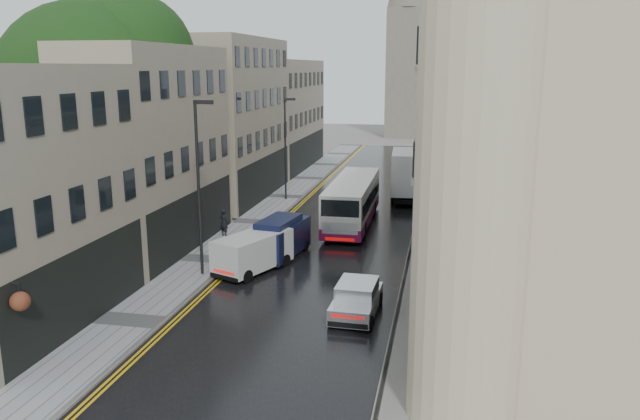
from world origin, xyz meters
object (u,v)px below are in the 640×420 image
at_px(tree_near, 91,125).
at_px(silver_hatchback, 331,308).
at_px(cream_bus, 328,212).
at_px(white_van, 220,257).
at_px(navy_van, 254,243).
at_px(tree_far, 192,119).
at_px(lamp_post_far, 285,150).
at_px(white_lorry, 393,179).
at_px(lamp_post_near, 199,190).
at_px(pedestrian, 224,222).

relative_size(tree_near, silver_hatchback, 3.66).
height_order(cream_bus, white_van, cream_bus).
relative_size(cream_bus, navy_van, 2.40).
distance_m(tree_far, lamp_post_far, 7.23).
bearing_deg(white_lorry, lamp_post_far, 179.31).
bearing_deg(lamp_post_far, navy_van, -87.97).
height_order(silver_hatchback, lamp_post_near, lamp_post_near).
bearing_deg(lamp_post_near, cream_bus, 63.47).
height_order(tree_near, navy_van, tree_near).
distance_m(pedestrian, lamp_post_far, 11.47).
relative_size(cream_bus, silver_hatchback, 2.81).
distance_m(navy_van, lamp_post_near, 4.36).
height_order(cream_bus, white_lorry, white_lorry).
relative_size(white_lorry, white_van, 1.69).
xyz_separation_m(tree_near, tree_far, (0.30, 13.00, -0.72)).
distance_m(tree_far, cream_bus, 14.61).
height_order(white_lorry, lamp_post_far, lamp_post_far).
bearing_deg(cream_bus, silver_hatchback, -79.34).
xyz_separation_m(silver_hatchback, navy_van, (-5.35, 7.00, 0.42)).
bearing_deg(white_lorry, tree_far, -175.31).
relative_size(pedestrian, lamp_post_far, 0.22).
bearing_deg(silver_hatchback, cream_bus, 103.44).
distance_m(navy_van, pedestrian, 5.55).
relative_size(silver_hatchback, white_van, 0.88).
distance_m(cream_bus, pedestrian, 6.23).
bearing_deg(cream_bus, tree_near, -155.85).
bearing_deg(cream_bus, lamp_post_far, 117.76).
relative_size(tree_near, tree_far, 1.11).
distance_m(cream_bus, lamp_post_near, 10.21).
height_order(tree_near, lamp_post_far, tree_near).
height_order(tree_far, lamp_post_far, tree_far).
height_order(white_van, pedestrian, white_van).
bearing_deg(lamp_post_near, lamp_post_far, 92.63).
relative_size(silver_hatchback, lamp_post_near, 0.45).
relative_size(white_lorry, pedestrian, 4.37).
height_order(navy_van, pedestrian, navy_van).
distance_m(tree_far, navy_van, 17.23).
xyz_separation_m(tree_far, lamp_post_far, (6.63, 1.71, -2.32)).
bearing_deg(lamp_post_near, white_van, 6.48).
xyz_separation_m(navy_van, lamp_post_near, (-1.93, -2.33, 3.14)).
xyz_separation_m(navy_van, lamp_post_far, (-2.32, 15.54, 2.76)).
relative_size(navy_van, lamp_post_near, 0.53).
bearing_deg(tree_far, lamp_post_near, -66.52).
bearing_deg(white_van, pedestrian, 130.57).
xyz_separation_m(tree_far, white_lorry, (14.70, 2.09, -4.30)).
height_order(tree_near, tree_far, tree_near).
distance_m(silver_hatchback, lamp_post_far, 24.01).
bearing_deg(white_lorry, white_van, -113.94).
bearing_deg(silver_hatchback, tree_near, 153.88).
xyz_separation_m(white_lorry, white_van, (-6.80, -18.17, -0.94)).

